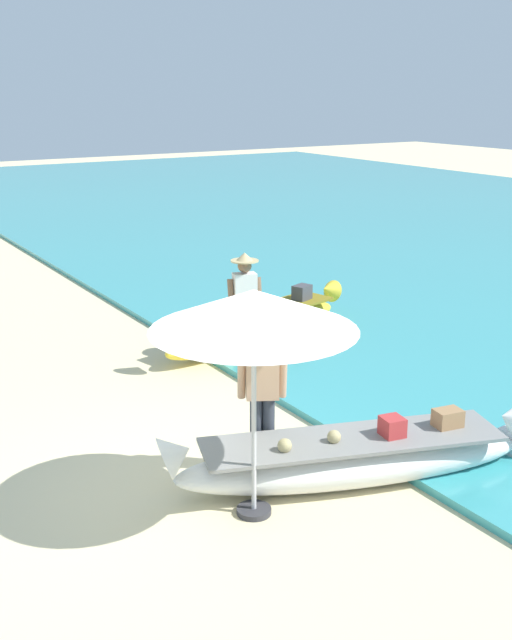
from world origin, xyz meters
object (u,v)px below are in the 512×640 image
object	(u,v)px
boat_white_foreground	(353,458)
patio_umbrella_large	(254,311)
person_tourist_customer	(262,394)
person_vendor_hatted	(245,298)
boat_yellow_midground	(256,326)

from	to	relation	value
boat_white_foreground	patio_umbrella_large	bearing A→B (deg)	179.21
boat_white_foreground	person_tourist_customer	bearing A→B (deg)	131.47
person_vendor_hatted	person_tourist_customer	xyz separation A→B (m)	(-1.82, -3.42, -0.06)
boat_yellow_midground	person_vendor_hatted	xyz separation A→B (m)	(-0.54, -0.53, 0.68)
boat_white_foreground	person_tourist_customer	size ratio (longest dim) A/B	2.53
boat_yellow_midground	person_tourist_customer	bearing A→B (deg)	-120.87
boat_white_foreground	person_vendor_hatted	bearing A→B (deg)	74.87
person_tourist_customer	boat_yellow_midground	bearing A→B (deg)	59.13
boat_yellow_midground	patio_umbrella_large	world-z (taller)	patio_umbrella_large
boat_yellow_midground	person_tourist_customer	size ratio (longest dim) A/B	2.53
boat_white_foreground	person_tourist_customer	distance (m)	1.22
person_tourist_customer	patio_umbrella_large	size ratio (longest dim) A/B	0.70
boat_white_foreground	person_vendor_hatted	xyz separation A→B (m)	(1.13, 4.20, 0.69)
boat_yellow_midground	patio_umbrella_large	xyz separation A→B (m)	(-2.94, -4.71, 1.85)
person_vendor_hatted	person_tourist_customer	size ratio (longest dim) A/B	1.04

